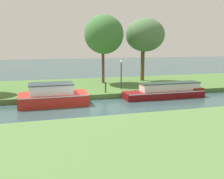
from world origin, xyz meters
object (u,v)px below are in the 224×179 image
red_barge (53,96)px  lamp_post (121,71)px  maroon_narrowboat (167,91)px  mooring_post_near (106,87)px  willow_tree_centre (104,35)px  willow_tree_right (145,35)px

red_barge → lamp_post: (6.09, 2.74, 1.38)m
maroon_narrowboat → mooring_post_near: bearing=163.5°
maroon_narrowboat → lamp_post: bearing=137.9°
willow_tree_centre → lamp_post: 4.92m
red_barge → willow_tree_right: willow_tree_right is taller
maroon_narrowboat → willow_tree_right: willow_tree_right is taller
mooring_post_near → maroon_narrowboat: bearing=-16.5°
lamp_post → mooring_post_near: size_ratio=2.92×
willow_tree_centre → willow_tree_right: (4.55, 0.37, -0.01)m
red_barge → mooring_post_near: (4.31, 1.42, 0.18)m
red_barge → willow_tree_right: bearing=34.1°
willow_tree_centre → willow_tree_right: willow_tree_centre is taller
willow_tree_right → red_barge: bearing=-145.9°
maroon_narrowboat → red_barge: bearing=180.0°
red_barge → mooring_post_near: bearing=18.2°
lamp_post → willow_tree_centre: bearing=99.6°
maroon_narrowboat → willow_tree_centre: (-3.65, 6.41, 4.72)m
willow_tree_right → lamp_post: 6.49m
red_barge → willow_tree_right: size_ratio=0.73×
willow_tree_right → lamp_post: (-3.94, -4.04, -3.22)m
red_barge → willow_tree_centre: (5.47, 6.41, 4.60)m
willow_tree_centre → lamp_post: (0.62, -3.67, -3.23)m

